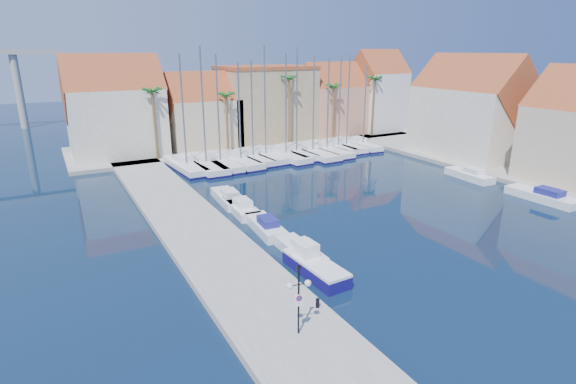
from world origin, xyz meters
name	(u,v)px	position (x,y,z in m)	size (l,w,h in m)	color
ground	(417,295)	(0.00, 0.00, 0.00)	(260.00, 260.00, 0.00)	black
quay_west	(206,241)	(-9.00, 13.50, 0.25)	(6.00, 77.00, 0.50)	gray
shore_north	(250,142)	(10.00, 48.00, 0.25)	(54.00, 16.00, 0.50)	gray
shore_east	(524,171)	(32.00, 15.00, 0.25)	(12.00, 60.00, 0.50)	gray
lamp_post	(299,289)	(-8.75, -0.54, 3.04)	(1.30, 0.51, 3.87)	black
bollard	(318,303)	(-6.60, 1.04, 0.77)	(0.22, 0.22, 0.55)	black
fishing_boat	(314,265)	(-4.18, 5.32, 0.64)	(2.11, 5.63, 1.94)	#160F5C
motorboat_west_0	(301,251)	(-3.66, 7.95, 0.51)	(1.80, 5.30, 1.40)	white
motorboat_west_1	(266,226)	(-3.80, 13.51, 0.51)	(2.25, 5.74, 1.40)	white
motorboat_west_2	(241,207)	(-3.78, 18.82, 0.51)	(2.25, 6.00, 1.40)	white
motorboat_west_3	(228,197)	(-3.79, 22.02, 0.51)	(2.33, 6.11, 1.40)	white
motorboat_east_0	(543,196)	(24.00, 7.47, 0.51)	(2.31, 6.95, 1.40)	white
motorboat_east_1	(470,175)	(23.99, 16.43, 0.51)	(2.31, 6.13, 1.40)	white
sailboat_0	(185,165)	(-3.96, 36.27, 0.60)	(3.41, 10.31, 13.99)	white
sailboat_1	(205,164)	(-1.53, 36.02, 0.59)	(3.05, 11.29, 14.86)	white
sailboat_2	(219,162)	(0.37, 36.02, 0.59)	(2.88, 10.74, 13.90)	white
sailboat_3	(239,160)	(3.03, 35.68, 0.59)	(3.26, 10.04, 12.95)	white
sailboat_4	(251,158)	(5.05, 36.22, 0.60)	(3.07, 9.50, 13.12)	white
sailboat_5	(264,155)	(7.03, 36.50, 0.63)	(3.33, 9.83, 14.92)	white
sailboat_6	(284,155)	(9.65, 35.66, 0.60)	(3.55, 10.47, 13.97)	white
sailboat_7	(295,152)	(11.61, 36.06, 0.63)	(2.75, 9.53, 14.73)	white
sailboat_8	(310,152)	(13.90, 35.59, 0.58)	(3.36, 11.46, 13.64)	white
sailboat_9	(324,150)	(16.45, 35.87, 0.58)	(3.23, 11.01, 13.40)	white
sailboat_10	(336,147)	(18.80, 36.22, 0.63)	(2.41, 8.61, 13.49)	white
sailboat_11	(344,146)	(20.54, 36.58, 0.62)	(2.95, 9.30, 13.73)	white
sailboat_12	(361,144)	(23.28, 36.12, 0.61)	(2.78, 8.66, 12.41)	white
building_0	(116,111)	(-10.00, 47.00, 6.52)	(12.30, 9.00, 13.50)	beige
building_1	(202,114)	(2.00, 47.00, 5.30)	(10.30, 8.00, 11.00)	beige
building_2	(266,103)	(13.00, 48.00, 6.26)	(14.20, 10.20, 11.50)	tan
building_3	(332,102)	(25.00, 47.00, 5.86)	(10.30, 8.00, 12.00)	tan
building_4	(377,93)	(34.00, 46.00, 6.97)	(8.30, 8.00, 14.00)	white
building_6	(470,111)	(32.00, 24.00, 6.52)	(9.00, 14.30, 13.50)	beige
palm_0	(152,93)	(-6.00, 42.00, 9.08)	(2.60, 2.60, 10.15)	brown
palm_1	(226,97)	(4.00, 42.00, 8.14)	(2.60, 2.60, 9.15)	brown
palm_2	(289,81)	(14.00, 42.00, 10.02)	(2.60, 2.60, 11.15)	brown
palm_3	(334,88)	(22.00, 42.00, 8.61)	(2.60, 2.60, 9.65)	brown
palm_4	(375,81)	(30.00, 42.00, 9.55)	(2.60, 2.60, 10.65)	brown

